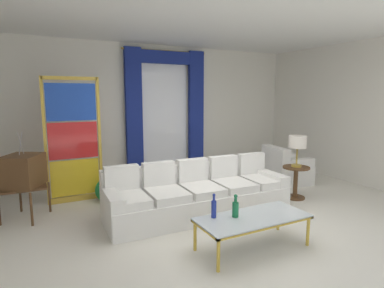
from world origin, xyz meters
name	(u,v)px	position (x,y,z in m)	size (l,w,h in m)	color
ground_plane	(223,219)	(0.00, 0.00, 0.00)	(16.00, 16.00, 0.00)	silver
wall_rear	(152,112)	(0.00, 3.06, 1.50)	(8.00, 0.12, 3.00)	white
wall_right	(352,113)	(3.66, 0.60, 1.50)	(0.12, 7.00, 3.00)	white
ceiling_slab	(199,24)	(0.00, 0.80, 3.02)	(8.00, 7.60, 0.04)	white
curtained_window	(166,101)	(0.28, 2.89, 1.74)	(2.00, 0.17, 2.70)	white
couch_white_long	(197,195)	(-0.24, 0.41, 0.31)	(2.95, 1.01, 0.86)	white
coffee_table	(253,219)	(-0.18, -0.95, 0.38)	(1.41, 0.62, 0.41)	silver
bottle_blue_decanter	(235,208)	(-0.38, -0.86, 0.52)	(0.08, 0.08, 0.29)	#196B3D
bottle_crystal_tall	(214,208)	(-0.63, -0.76, 0.53)	(0.06, 0.06, 0.30)	navy
vintage_tv	(23,172)	(-2.69, 1.42, 0.73)	(0.73, 0.76, 1.35)	brown
armchair_white	(285,170)	(2.30, 1.12, 0.29)	(0.93, 0.92, 0.80)	white
stained_glass_divider	(73,143)	(-1.88, 1.92, 1.06)	(0.95, 0.05, 2.20)	gold
peacock_figurine	(109,191)	(-1.38, 1.56, 0.22)	(0.44, 0.60, 0.50)	beige
round_side_table	(296,179)	(1.73, 0.24, 0.36)	(0.48, 0.48, 0.59)	brown
table_lamp_brass	(297,143)	(1.73, 0.24, 1.03)	(0.32, 0.32, 0.57)	#B29338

